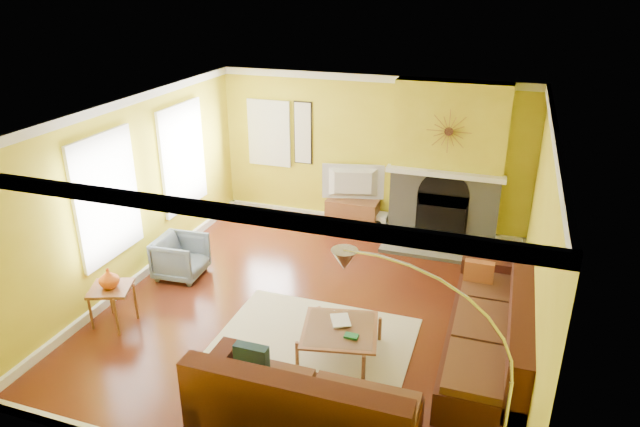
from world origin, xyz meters
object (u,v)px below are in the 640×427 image
(coffee_table, at_px, (340,341))
(armchair, at_px, (181,257))
(side_table, at_px, (113,306))
(sectional_sofa, at_px, (386,327))
(media_console, at_px, (352,213))
(arc_lamp, at_px, (428,390))

(coffee_table, relative_size, armchair, 1.28)
(coffee_table, distance_m, armchair, 3.01)
(coffee_table, distance_m, side_table, 2.98)
(side_table, bearing_deg, armchair, 84.11)
(armchair, bearing_deg, side_table, 170.56)
(sectional_sofa, xyz_separation_m, armchair, (-3.35, 1.00, -0.13))
(sectional_sofa, relative_size, coffee_table, 4.25)
(coffee_table, relative_size, media_console, 0.96)
(arc_lamp, bearing_deg, media_console, 111.64)
(media_console, distance_m, arc_lamp, 5.84)
(armchair, bearing_deg, coffee_table, -114.22)
(media_console, height_order, side_table, side_table)
(coffee_table, height_order, media_console, media_console)
(sectional_sofa, distance_m, armchair, 3.50)
(sectional_sofa, bearing_deg, arc_lamp, -67.97)
(media_console, xyz_separation_m, side_table, (-2.08, -4.01, 0.02))
(sectional_sofa, distance_m, side_table, 3.53)
(sectional_sofa, bearing_deg, media_console, 111.45)
(armchair, bearing_deg, media_console, -40.31)
(sectional_sofa, height_order, coffee_table, sectional_sofa)
(arc_lamp, bearing_deg, armchair, 145.76)
(coffee_table, distance_m, arc_lamp, 2.32)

